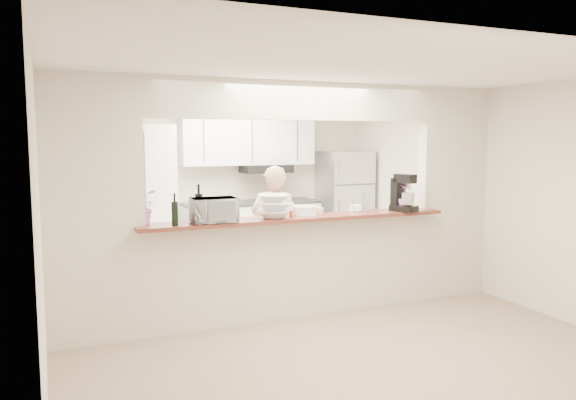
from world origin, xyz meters
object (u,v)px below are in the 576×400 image
stand_mixer (403,195)px  refrigerator (344,203)px  person (275,232)px  toaster_oven (214,210)px

stand_mixer → refrigerator: bearing=73.9°
refrigerator → person: size_ratio=1.08×
stand_mixer → person: bearing=141.6°
toaster_oven → stand_mixer: bearing=-0.3°
refrigerator → person: 2.71m
refrigerator → stand_mixer: refrigerator is taller
refrigerator → stand_mixer: size_ratio=4.02×
refrigerator → stand_mixer: bearing=-106.1°
person → refrigerator: bearing=-108.6°
toaster_oven → person: size_ratio=0.28×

